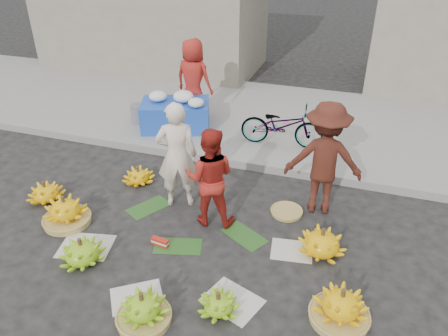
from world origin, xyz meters
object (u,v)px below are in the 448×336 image
(banana_bunch_0, at_px, (65,212))
(bicycle, at_px, (282,125))
(banana_bunch_4, at_px, (341,307))
(vendor_cream, at_px, (177,156))
(flower_table, at_px, (176,113))

(banana_bunch_0, bearing_deg, bicycle, 52.17)
(banana_bunch_4, height_order, vendor_cream, vendor_cream)
(banana_bunch_0, distance_m, banana_bunch_4, 4.01)
(banana_bunch_4, distance_m, flower_table, 5.34)
(flower_table, height_order, bicycle, bicycle)
(bicycle, bearing_deg, vendor_cream, 148.50)
(banana_bunch_4, height_order, flower_table, flower_table)
(vendor_cream, distance_m, flower_table, 2.58)
(banana_bunch_4, relative_size, bicycle, 0.49)
(banana_bunch_0, distance_m, bicycle, 4.10)
(banana_bunch_0, relative_size, vendor_cream, 0.42)
(banana_bunch_0, distance_m, vendor_cream, 1.81)
(banana_bunch_4, bearing_deg, vendor_cream, 149.18)
(banana_bunch_4, distance_m, bicycle, 4.08)
(vendor_cream, height_order, flower_table, vendor_cream)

